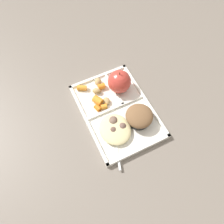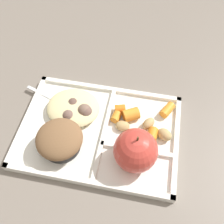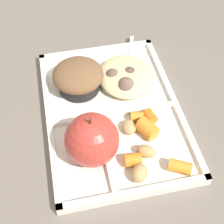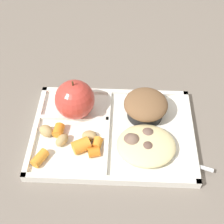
# 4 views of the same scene
# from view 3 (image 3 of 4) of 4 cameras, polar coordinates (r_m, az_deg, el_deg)

# --- Properties ---
(ground) EXTENTS (6.00, 6.00, 0.00)m
(ground) POSITION_cam_3_polar(r_m,az_deg,el_deg) (0.60, 0.12, -0.38)
(ground) COLOR slate
(lunch_tray) EXTENTS (0.34, 0.24, 0.02)m
(lunch_tray) POSITION_cam_3_polar(r_m,az_deg,el_deg) (0.59, 0.12, -0.08)
(lunch_tray) COLOR white
(lunch_tray) RESTS_ON ground
(green_apple) EXTENTS (0.09, 0.09, 0.10)m
(green_apple) POSITION_cam_3_polar(r_m,az_deg,el_deg) (0.50, -3.57, -4.89)
(green_apple) COLOR #C63D33
(green_apple) RESTS_ON lunch_tray
(bran_muffin) EXTENTS (0.09, 0.09, 0.06)m
(bran_muffin) POSITION_cam_3_polar(r_m,az_deg,el_deg) (0.61, -5.96, 6.07)
(bran_muffin) COLOR black
(bran_muffin) RESTS_ON lunch_tray
(carrot_slice_near_corner) EXTENTS (0.03, 0.03, 0.02)m
(carrot_slice_near_corner) POSITION_cam_3_polar(r_m,az_deg,el_deg) (0.57, 6.68, -0.83)
(carrot_slice_near_corner) COLOR orange
(carrot_slice_near_corner) RESTS_ON lunch_tray
(carrot_slice_edge) EXTENTS (0.02, 0.03, 0.02)m
(carrot_slice_edge) POSITION_cam_3_polar(r_m,az_deg,el_deg) (0.57, 4.40, -0.84)
(carrot_slice_edge) COLOR orange
(carrot_slice_edge) RESTS_ON lunch_tray
(carrot_slice_large) EXTENTS (0.04, 0.04, 0.03)m
(carrot_slice_large) POSITION_cam_3_polar(r_m,az_deg,el_deg) (0.55, 6.25, -2.95)
(carrot_slice_large) COLOR orange
(carrot_slice_large) RESTS_ON lunch_tray
(carrot_slice_back) EXTENTS (0.03, 0.04, 0.02)m
(carrot_slice_back) POSITION_cam_3_polar(r_m,az_deg,el_deg) (0.52, 11.87, -9.40)
(carrot_slice_back) COLOR orange
(carrot_slice_back) RESTS_ON lunch_tray
(carrot_slice_tilted) EXTENTS (0.02, 0.03, 0.02)m
(carrot_slice_tilted) POSITION_cam_3_polar(r_m,az_deg,el_deg) (0.52, 3.70, -8.40)
(carrot_slice_tilted) COLOR orange
(carrot_slice_tilted) RESTS_ON lunch_tray
(potato_chunk_browned) EXTENTS (0.03, 0.04, 0.02)m
(potato_chunk_browned) POSITION_cam_3_polar(r_m,az_deg,el_deg) (0.53, 6.03, -6.90)
(potato_chunk_browned) COLOR tan
(potato_chunk_browned) RESTS_ON lunch_tray
(potato_chunk_corner) EXTENTS (0.03, 0.03, 0.02)m
(potato_chunk_corner) POSITION_cam_3_polar(r_m,az_deg,el_deg) (0.56, 2.99, -2.65)
(potato_chunk_corner) COLOR tan
(potato_chunk_corner) RESTS_ON lunch_tray
(potato_chunk_wedge) EXTENTS (0.04, 0.04, 0.02)m
(potato_chunk_wedge) POSITION_cam_3_polar(r_m,az_deg,el_deg) (0.51, 4.81, -10.67)
(potato_chunk_wedge) COLOR tan
(potato_chunk_wedge) RESTS_ON lunch_tray
(egg_noodle_pile) EXTENTS (0.12, 0.11, 0.03)m
(egg_noodle_pile) POSITION_cam_3_polar(r_m,az_deg,el_deg) (0.63, 2.45, 6.34)
(egg_noodle_pile) COLOR beige
(egg_noodle_pile) RESTS_ON lunch_tray
(meatball_center) EXTENTS (0.03, 0.03, 0.03)m
(meatball_center) POSITION_cam_3_polar(r_m,az_deg,el_deg) (0.63, 3.10, 6.68)
(meatball_center) COLOR brown
(meatball_center) RESTS_ON lunch_tray
(meatball_front) EXTENTS (0.03, 0.03, 0.03)m
(meatball_front) POSITION_cam_3_polar(r_m,az_deg,el_deg) (0.61, 2.48, 4.68)
(meatball_front) COLOR #755B4C
(meatball_front) RESTS_ON lunch_tray
(meatball_side) EXTENTS (0.03, 0.03, 0.03)m
(meatball_side) POSITION_cam_3_polar(r_m,az_deg,el_deg) (0.61, 2.38, 4.39)
(meatball_side) COLOR brown
(meatball_side) RESTS_ON lunch_tray
(meatball_back) EXTENTS (0.03, 0.03, 0.03)m
(meatball_back) POSITION_cam_3_polar(r_m,az_deg,el_deg) (0.63, 0.09, 6.33)
(meatball_back) COLOR brown
(meatball_back) RESTS_ON lunch_tray
(plastic_fork) EXTENTS (0.15, 0.06, 0.00)m
(plastic_fork) POSITION_cam_3_polar(r_m,az_deg,el_deg) (0.67, 3.04, 8.29)
(plastic_fork) COLOR white
(plastic_fork) RESTS_ON lunch_tray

